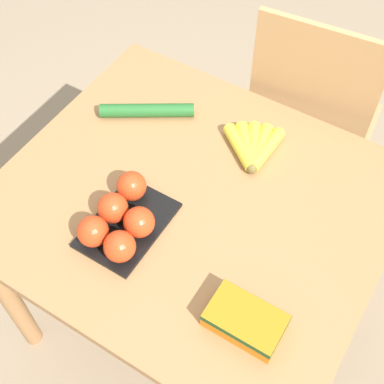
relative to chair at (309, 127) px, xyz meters
name	(u,v)px	position (x,y,z in m)	size (l,w,h in m)	color
ground_plane	(192,313)	(-0.10, -0.62, -0.52)	(12.00, 12.00, 0.00)	gray
dining_table	(192,223)	(-0.10, -0.62, 0.11)	(1.01, 0.89, 0.75)	#9E7044
chair	(309,127)	(0.00, 0.00, 0.00)	(0.46, 0.44, 1.01)	tan
banana_bunch	(253,148)	(-0.04, -0.39, 0.25)	(0.16, 0.18, 0.04)	brown
tomato_pack	(121,219)	(-0.20, -0.79, 0.27)	(0.17, 0.25, 0.09)	black
carrot_bag	(246,320)	(0.18, -0.86, 0.26)	(0.17, 0.11, 0.05)	orange
cucumber_near	(147,110)	(-0.38, -0.43, 0.25)	(0.26, 0.18, 0.04)	#236028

